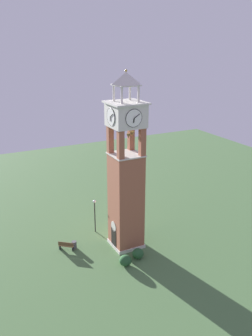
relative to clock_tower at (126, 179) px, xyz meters
name	(u,v)px	position (x,y,z in m)	size (l,w,h in m)	color
ground	(126,244)	(0.00, 0.00, -7.59)	(80.00, 80.00, 0.00)	#476B3D
clock_tower	(126,179)	(0.00, 0.00, 0.00)	(3.48, 3.48, 18.24)	#93543D
park_bench	(66,246)	(-1.93, -6.04, -7.11)	(1.36, 1.51, 0.95)	brown
lamp_post	(95,210)	(-4.10, -1.86, -4.85)	(0.36, 0.36, 3.96)	black
trash_bin	(74,245)	(-1.83, -5.20, -7.19)	(0.52, 0.52, 0.80)	#4C4C51
shrub_near_entry	(138,254)	(2.86, -0.11, -7.06)	(1.14, 1.14, 1.06)	#234C28
shrub_left_of_tower	(125,261)	(3.37, -1.78, -7.06)	(1.21, 1.21, 1.06)	#234C28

